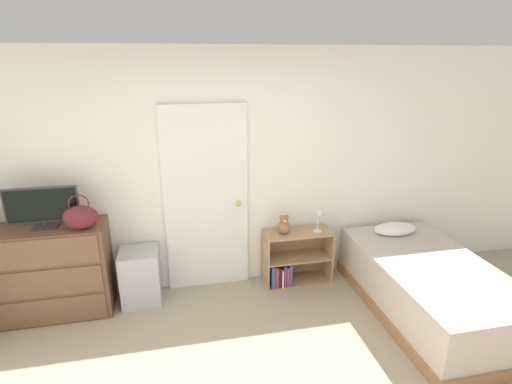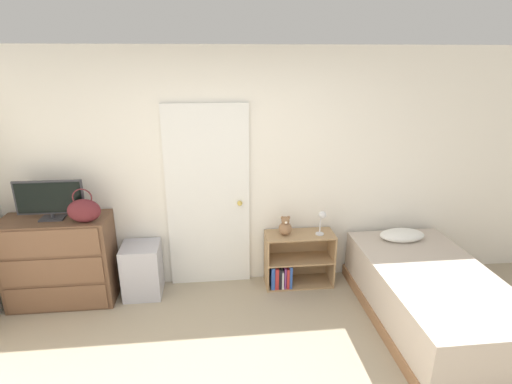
{
  "view_description": "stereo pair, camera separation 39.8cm",
  "coord_description": "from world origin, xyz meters",
  "px_view_note": "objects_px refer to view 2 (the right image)",
  "views": [
    {
      "loc": [
        -0.55,
        -2.0,
        2.44
      ],
      "look_at": [
        0.25,
        1.74,
        1.13
      ],
      "focal_mm": 28.0,
      "sensor_mm": 36.0,
      "label": 1
    },
    {
      "loc": [
        -0.16,
        -2.07,
        2.44
      ],
      "look_at": [
        0.25,
        1.74,
        1.13
      ],
      "focal_mm": 28.0,
      "sensor_mm": 36.0,
      "label": 2
    }
  ],
  "objects_px": {
    "dresser": "(60,261)",
    "bed": "(431,297)",
    "handbag": "(84,210)",
    "desk_lamp": "(322,218)",
    "tv": "(50,199)",
    "bookshelf": "(292,263)",
    "teddy_bear": "(285,227)",
    "storage_bin": "(142,270)"
  },
  "relations": [
    {
      "from": "dresser",
      "to": "desk_lamp",
      "type": "bearing_deg",
      "value": 0.58
    },
    {
      "from": "desk_lamp",
      "to": "bed",
      "type": "xyz_separation_m",
      "value": [
        0.88,
        -0.77,
        -0.53
      ]
    },
    {
      "from": "handbag",
      "to": "bed",
      "type": "bearing_deg",
      "value": -10.93
    },
    {
      "from": "tv",
      "to": "bed",
      "type": "relative_size",
      "value": 0.33
    },
    {
      "from": "handbag",
      "to": "desk_lamp",
      "type": "distance_m",
      "value": 2.39
    },
    {
      "from": "bookshelf",
      "to": "dresser",
      "type": "bearing_deg",
      "value": -178.19
    },
    {
      "from": "dresser",
      "to": "handbag",
      "type": "xyz_separation_m",
      "value": [
        0.34,
        -0.12,
        0.59
      ]
    },
    {
      "from": "tv",
      "to": "teddy_bear",
      "type": "distance_m",
      "value": 2.37
    },
    {
      "from": "dresser",
      "to": "bookshelf",
      "type": "bearing_deg",
      "value": 1.81
    },
    {
      "from": "storage_bin",
      "to": "bookshelf",
      "type": "height_order",
      "value": "bookshelf"
    },
    {
      "from": "handbag",
      "to": "storage_bin",
      "type": "relative_size",
      "value": 0.59
    },
    {
      "from": "tv",
      "to": "bookshelf",
      "type": "relative_size",
      "value": 0.86
    },
    {
      "from": "tv",
      "to": "storage_bin",
      "type": "bearing_deg",
      "value": 2.51
    },
    {
      "from": "dresser",
      "to": "bookshelf",
      "type": "distance_m",
      "value": 2.43
    },
    {
      "from": "handbag",
      "to": "desk_lamp",
      "type": "height_order",
      "value": "handbag"
    },
    {
      "from": "tv",
      "to": "desk_lamp",
      "type": "bearing_deg",
      "value": 0.52
    },
    {
      "from": "bed",
      "to": "bookshelf",
      "type": "bearing_deg",
      "value": 145.11
    },
    {
      "from": "storage_bin",
      "to": "teddy_bear",
      "type": "height_order",
      "value": "teddy_bear"
    },
    {
      "from": "storage_bin",
      "to": "bed",
      "type": "distance_m",
      "value": 2.91
    },
    {
      "from": "desk_lamp",
      "to": "bed",
      "type": "bearing_deg",
      "value": -41.24
    },
    {
      "from": "tv",
      "to": "desk_lamp",
      "type": "xyz_separation_m",
      "value": [
        2.72,
        0.02,
        -0.33
      ]
    },
    {
      "from": "bed",
      "to": "desk_lamp",
      "type": "bearing_deg",
      "value": 138.76
    },
    {
      "from": "bookshelf",
      "to": "bed",
      "type": "bearing_deg",
      "value": -34.89
    },
    {
      "from": "bookshelf",
      "to": "desk_lamp",
      "type": "height_order",
      "value": "desk_lamp"
    },
    {
      "from": "handbag",
      "to": "storage_bin",
      "type": "distance_m",
      "value": 0.9
    },
    {
      "from": "dresser",
      "to": "storage_bin",
      "type": "xyz_separation_m",
      "value": [
        0.8,
        0.04,
        -0.18
      ]
    },
    {
      "from": "bed",
      "to": "handbag",
      "type": "bearing_deg",
      "value": 169.07
    },
    {
      "from": "handbag",
      "to": "bookshelf",
      "type": "distance_m",
      "value": 2.23
    },
    {
      "from": "handbag",
      "to": "bed",
      "type": "distance_m",
      "value": 3.41
    },
    {
      "from": "tv",
      "to": "dresser",
      "type": "bearing_deg",
      "value": -86.17
    },
    {
      "from": "desk_lamp",
      "to": "bookshelf",
      "type": "bearing_deg",
      "value": 170.69
    },
    {
      "from": "storage_bin",
      "to": "desk_lamp",
      "type": "distance_m",
      "value": 1.99
    },
    {
      "from": "handbag",
      "to": "desk_lamp",
      "type": "xyz_separation_m",
      "value": [
        2.38,
        0.14,
        -0.25
      ]
    },
    {
      "from": "storage_bin",
      "to": "desk_lamp",
      "type": "relative_size",
      "value": 2.12
    },
    {
      "from": "storage_bin",
      "to": "bookshelf",
      "type": "relative_size",
      "value": 0.77
    },
    {
      "from": "handbag",
      "to": "teddy_bear",
      "type": "distance_m",
      "value": 2.03
    },
    {
      "from": "tv",
      "to": "storage_bin",
      "type": "relative_size",
      "value": 1.12
    },
    {
      "from": "dresser",
      "to": "tv",
      "type": "relative_size",
      "value": 1.62
    },
    {
      "from": "dresser",
      "to": "bed",
      "type": "xyz_separation_m",
      "value": [
        3.6,
        -0.75,
        -0.19
      ]
    },
    {
      "from": "bookshelf",
      "to": "teddy_bear",
      "type": "distance_m",
      "value": 0.46
    },
    {
      "from": "dresser",
      "to": "handbag",
      "type": "bearing_deg",
      "value": -18.77
    },
    {
      "from": "bookshelf",
      "to": "desk_lamp",
      "type": "xyz_separation_m",
      "value": [
        0.3,
        -0.05,
        0.55
      ]
    }
  ]
}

